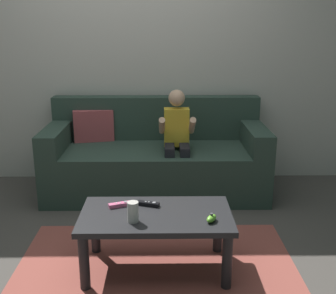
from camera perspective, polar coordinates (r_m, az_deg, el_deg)
ground_plane at (r=2.98m, az=-6.48°, el=-13.71°), size 9.08×9.08×0.00m
wall_back at (r=4.06m, az=-5.00°, el=12.95°), size 4.54×0.05×2.50m
couch at (r=3.84m, az=-1.75°, el=-1.66°), size 1.94×0.80×0.83m
person_seated_on_couch at (r=3.60m, az=1.20°, el=1.23°), size 0.31×0.37×0.95m
coffee_table at (r=2.61m, az=-1.63°, el=-10.16°), size 0.92×0.51×0.38m
area_rug at (r=2.77m, az=-1.58°, el=-16.00°), size 1.77×1.16×0.01m
game_remote_black_near_edge at (r=2.68m, az=-2.66°, el=-7.70°), size 0.14×0.08×0.03m
nunchuk_lime at (r=2.49m, az=5.91°, el=-9.59°), size 0.09×0.10×0.05m
game_remote_pink_far_corner at (r=2.69m, az=-6.55°, el=-7.76°), size 0.14×0.08×0.03m
soda_can at (r=2.47m, az=-4.77°, el=-8.75°), size 0.07×0.07×0.12m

